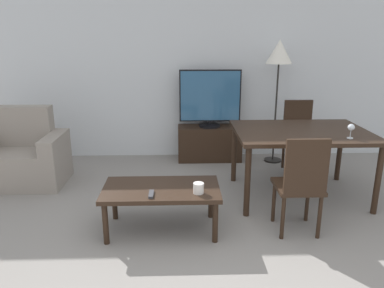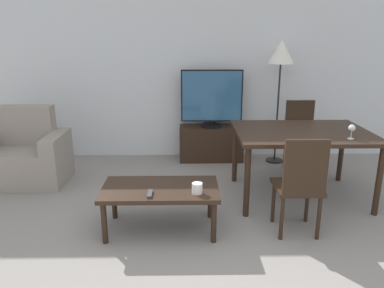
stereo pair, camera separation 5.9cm
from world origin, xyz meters
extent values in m
cube|color=silver|center=(0.00, 3.32, 1.35)|extent=(7.29, 0.06, 2.70)
cube|color=gray|center=(-2.10, 2.22, 0.21)|extent=(0.64, 0.68, 0.43)
cube|color=gray|center=(-2.10, 2.46, 0.67)|extent=(0.64, 0.20, 0.48)
cube|color=gray|center=(-1.69, 2.22, 0.30)|extent=(0.18, 0.68, 0.61)
cube|color=black|center=(0.22, 3.06, 0.24)|extent=(0.89, 0.37, 0.49)
cylinder|color=black|center=(0.22, 3.06, 0.50)|extent=(0.30, 0.30, 0.03)
cylinder|color=black|center=(0.22, 3.06, 0.54)|extent=(0.04, 0.04, 0.05)
cube|color=black|center=(0.22, 3.06, 0.93)|extent=(0.85, 0.04, 0.71)
cube|color=#2D5B84|center=(0.22, 3.04, 0.93)|extent=(0.81, 0.01, 0.68)
cube|color=black|center=(-0.37, 1.05, 0.40)|extent=(1.05, 0.57, 0.04)
cylinder|color=black|center=(-0.84, 0.82, 0.19)|extent=(0.05, 0.05, 0.38)
cylinder|color=black|center=(0.10, 0.82, 0.19)|extent=(0.05, 0.05, 0.38)
cylinder|color=black|center=(-0.84, 1.28, 0.19)|extent=(0.05, 0.05, 0.38)
cylinder|color=black|center=(0.10, 1.28, 0.19)|extent=(0.05, 0.05, 0.38)
cube|color=black|center=(1.10, 1.77, 0.74)|extent=(1.42, 1.04, 0.04)
cylinder|color=black|center=(0.46, 1.30, 0.36)|extent=(0.06, 0.06, 0.72)
cylinder|color=black|center=(1.75, 1.30, 0.36)|extent=(0.06, 0.06, 0.72)
cylinder|color=black|center=(0.46, 2.23, 0.36)|extent=(0.06, 0.06, 0.72)
cylinder|color=black|center=(1.75, 2.23, 0.36)|extent=(0.06, 0.06, 0.72)
cube|color=black|center=(0.86, 1.01, 0.43)|extent=(0.40, 0.40, 0.04)
cylinder|color=black|center=(0.69, 1.18, 0.20)|extent=(0.04, 0.04, 0.41)
cylinder|color=black|center=(1.02, 1.18, 0.20)|extent=(0.04, 0.04, 0.41)
cylinder|color=black|center=(0.69, 0.85, 0.20)|extent=(0.04, 0.04, 0.41)
cylinder|color=black|center=(1.02, 0.85, 0.20)|extent=(0.04, 0.04, 0.41)
cube|color=black|center=(0.86, 0.83, 0.68)|extent=(0.37, 0.04, 0.48)
cube|color=black|center=(1.35, 2.52, 0.43)|extent=(0.40, 0.40, 0.04)
cylinder|color=black|center=(1.19, 2.36, 0.20)|extent=(0.04, 0.04, 0.41)
cylinder|color=black|center=(1.51, 2.36, 0.20)|extent=(0.04, 0.04, 0.41)
cylinder|color=black|center=(1.19, 2.68, 0.20)|extent=(0.04, 0.04, 0.41)
cylinder|color=black|center=(1.51, 2.68, 0.20)|extent=(0.04, 0.04, 0.41)
cube|color=black|center=(1.35, 2.70, 0.68)|extent=(0.37, 0.04, 0.48)
cylinder|color=black|center=(1.12, 2.96, 0.01)|extent=(0.24, 0.24, 0.02)
cylinder|color=black|center=(1.12, 2.96, 0.70)|extent=(0.02, 0.02, 1.34)
cone|color=white|center=(1.12, 2.96, 1.52)|extent=(0.35, 0.35, 0.31)
cube|color=black|center=(-0.06, 1.06, 0.43)|extent=(0.04, 0.15, 0.02)
cube|color=#38383D|center=(-0.45, 0.88, 0.43)|extent=(0.04, 0.15, 0.02)
cylinder|color=white|center=(-0.04, 0.91, 0.47)|extent=(0.09, 0.09, 0.09)
cylinder|color=silver|center=(1.48, 1.43, 0.76)|extent=(0.06, 0.06, 0.01)
cylinder|color=silver|center=(1.48, 1.43, 0.80)|extent=(0.01, 0.01, 0.07)
sphere|color=silver|center=(1.48, 1.43, 0.87)|extent=(0.07, 0.07, 0.07)
camera|label=1|loc=(-0.19, -2.07, 1.74)|focal=35.00mm
camera|label=2|loc=(-0.14, -2.07, 1.74)|focal=35.00mm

